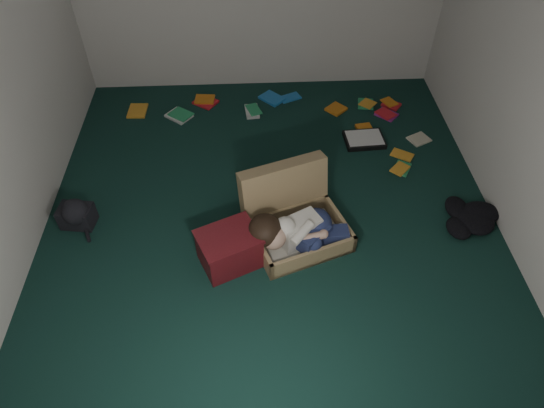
{
  "coord_description": "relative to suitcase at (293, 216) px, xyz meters",
  "views": [
    {
      "loc": [
        -0.14,
        -2.92,
        3.21
      ],
      "look_at": [
        0.0,
        -0.15,
        0.35
      ],
      "focal_mm": 32.0,
      "sensor_mm": 36.0,
      "label": 1
    }
  ],
  "objects": [
    {
      "name": "floor",
      "position": [
        -0.18,
        0.13,
        -0.17
      ],
      "size": [
        4.5,
        4.5,
        0.0
      ],
      "primitive_type": "plane",
      "color": "black",
      "rests_on": "ground"
    },
    {
      "name": "suitcase",
      "position": [
        0.0,
        0.0,
        0.0
      ],
      "size": [
        0.98,
        0.97,
        0.57
      ],
      "rotation": [
        0.0,
        0.0,
        0.34
      ],
      "color": "#9D8256",
      "rests_on": "floor"
    },
    {
      "name": "person",
      "position": [
        0.01,
        -0.2,
        0.04
      ],
      "size": [
        0.86,
        0.44,
        0.35
      ],
      "rotation": [
        0.0,
        0.0,
        0.34
      ],
      "color": "silver",
      "rests_on": "suitcase"
    },
    {
      "name": "maroon_bin",
      "position": [
        -0.54,
        -0.33,
        -0.01
      ],
      "size": [
        0.58,
        0.53,
        0.32
      ],
      "rotation": [
        0.0,
        0.0,
        0.42
      ],
      "color": "#531016",
      "rests_on": "floor"
    },
    {
      "name": "backpack",
      "position": [
        -1.88,
        0.17,
        -0.06
      ],
      "size": [
        0.39,
        0.33,
        0.21
      ],
      "primitive_type": null,
      "rotation": [
        0.0,
        0.0,
        -0.14
      ],
      "color": "black",
      "rests_on": "floor"
    },
    {
      "name": "clothing_pile",
      "position": [
        1.52,
        0.0,
        -0.09
      ],
      "size": [
        0.58,
        0.52,
        0.15
      ],
      "primitive_type": null,
      "rotation": [
        0.0,
        0.0,
        0.32
      ],
      "color": "black",
      "rests_on": "floor"
    },
    {
      "name": "paper_tray",
      "position": [
        0.85,
        1.19,
        -0.14
      ],
      "size": [
        0.43,
        0.33,
        0.06
      ],
      "rotation": [
        0.0,
        0.0,
        0.06
      ],
      "color": "black",
      "rests_on": "floor"
    },
    {
      "name": "book_scatter",
      "position": [
        0.35,
        1.62,
        -0.16
      ],
      "size": [
        3.25,
        1.55,
        0.02
      ],
      "color": "orange",
      "rests_on": "floor"
    }
  ]
}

